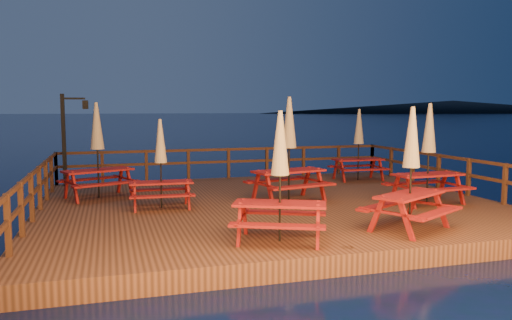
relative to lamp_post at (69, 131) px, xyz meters
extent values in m
plane|color=black|center=(5.39, -4.55, -2.20)|extent=(500.00, 500.00, 0.00)
cube|color=#462716|center=(5.39, -4.55, -2.00)|extent=(12.00, 10.00, 0.40)
cylinder|color=#3E2913|center=(-0.21, 0.05, -2.50)|extent=(0.24, 0.24, 1.40)
cylinder|color=#3E2913|center=(5.39, -9.15, -2.50)|extent=(0.24, 0.24, 1.40)
cylinder|color=#3E2913|center=(5.39, 0.05, -2.50)|extent=(0.24, 0.24, 1.40)
cylinder|color=#3E2913|center=(10.99, 0.05, -2.50)|extent=(0.24, 0.24, 1.40)
cube|color=#3E2913|center=(5.39, 0.30, -0.75)|extent=(11.70, 0.06, 0.09)
cube|color=#3E2913|center=(5.39, 0.30, -1.19)|extent=(11.70, 0.06, 0.09)
cube|color=#3E2913|center=(0.71, 0.30, -1.25)|extent=(0.10, 0.10, 1.10)
cube|color=#3E2913|center=(5.39, 0.30, -1.25)|extent=(0.10, 0.10, 1.10)
cube|color=#3E2913|center=(10.07, 0.30, -1.25)|extent=(0.10, 0.10, 1.10)
cube|color=#3E2913|center=(-0.46, -4.55, -0.75)|extent=(0.06, 9.70, 0.09)
cube|color=#3E2913|center=(-0.46, -4.55, -1.19)|extent=(0.06, 9.70, 0.09)
cube|color=#3E2913|center=(-0.46, -8.43, -1.25)|extent=(0.10, 0.10, 1.10)
cube|color=#3E2913|center=(-0.46, -4.55, -1.25)|extent=(0.10, 0.10, 1.10)
cube|color=#3E2913|center=(-0.46, -0.67, -1.25)|extent=(0.10, 0.10, 1.10)
cube|color=#3E2913|center=(11.24, -4.55, -0.75)|extent=(0.06, 9.70, 0.09)
cube|color=#3E2913|center=(11.24, -4.55, -1.19)|extent=(0.06, 9.70, 0.09)
cube|color=#3E2913|center=(11.24, -4.55, -1.25)|extent=(0.10, 0.10, 1.10)
cube|color=#3E2913|center=(11.24, -0.67, -1.25)|extent=(0.10, 0.10, 1.10)
cube|color=black|center=(-0.16, 0.00, -0.30)|extent=(0.12, 0.12, 3.00)
cube|color=black|center=(0.19, 0.00, 1.05)|extent=(0.70, 0.06, 0.06)
cube|color=black|center=(0.54, 0.00, 0.85)|extent=(0.18, 0.18, 0.28)
sphere|color=#F2BB61|center=(0.54, 0.00, 0.85)|extent=(0.14, 0.14, 0.14)
ellipsoid|color=black|center=(190.39, 225.45, 1.30)|extent=(230.40, 86.40, 7.00)
cube|color=maroon|center=(9.69, -1.47, -1.07)|extent=(1.78, 0.74, 0.05)
cube|color=maroon|center=(9.71, -0.88, -1.36)|extent=(1.76, 0.34, 0.05)
cube|color=maroon|center=(9.66, -2.05, -1.36)|extent=(1.76, 0.34, 0.05)
cube|color=maroon|center=(8.97, -1.12, -1.43)|extent=(0.06, 0.10, 0.73)
cube|color=maroon|center=(8.94, -1.76, -1.43)|extent=(0.06, 0.10, 0.73)
cube|color=maroon|center=(10.43, -1.17, -1.43)|extent=(0.06, 0.10, 0.73)
cube|color=maroon|center=(10.40, -1.82, -1.43)|extent=(0.06, 0.10, 0.73)
cylinder|color=black|center=(9.69, -1.47, -0.58)|extent=(0.04, 0.04, 2.43)
cone|color=tan|center=(9.69, -1.47, 0.10)|extent=(0.35, 0.35, 1.22)
sphere|color=black|center=(9.69, -1.47, 0.67)|extent=(0.07, 0.07, 0.07)
cube|color=maroon|center=(9.38, -5.91, -1.02)|extent=(1.91, 0.83, 0.05)
cube|color=maroon|center=(9.35, -5.28, -1.33)|extent=(1.88, 0.40, 0.05)
cube|color=maroon|center=(9.42, -6.53, -1.33)|extent=(1.88, 0.40, 0.05)
cube|color=maroon|center=(8.58, -5.61, -1.41)|extent=(0.07, 0.11, 0.78)
cube|color=maroon|center=(8.62, -6.29, -1.41)|extent=(0.07, 0.11, 0.78)
cube|color=maroon|center=(10.14, -5.52, -1.41)|extent=(0.07, 0.11, 0.78)
cube|color=maroon|center=(10.18, -6.20, -1.41)|extent=(0.07, 0.11, 0.78)
cylinder|color=black|center=(9.38, -5.91, -0.50)|extent=(0.05, 0.05, 2.59)
cone|color=tan|center=(9.38, -5.91, 0.23)|extent=(0.37, 0.37, 1.30)
sphere|color=black|center=(9.38, -5.91, 0.83)|extent=(0.07, 0.07, 0.07)
cube|color=maroon|center=(2.49, -4.52, -1.13)|extent=(1.61, 0.68, 0.04)
cube|color=maroon|center=(2.51, -3.99, -1.40)|extent=(1.59, 0.31, 0.04)
cube|color=maroon|center=(2.47, -5.05, -1.40)|extent=(1.59, 0.31, 0.04)
cube|color=maroon|center=(1.84, -4.20, -1.47)|extent=(0.06, 0.09, 0.66)
cube|color=maroon|center=(1.82, -4.78, -1.47)|extent=(0.06, 0.09, 0.66)
cube|color=maroon|center=(3.16, -4.26, -1.47)|extent=(0.06, 0.09, 0.66)
cube|color=maroon|center=(3.14, -4.84, -1.47)|extent=(0.06, 0.09, 0.66)
cylinder|color=black|center=(2.49, -4.52, -0.69)|extent=(0.04, 0.04, 2.20)
cone|color=tan|center=(2.49, -4.52, -0.08)|extent=(0.32, 0.32, 1.10)
sphere|color=black|center=(2.49, -4.52, 0.43)|extent=(0.06, 0.06, 0.06)
cube|color=maroon|center=(5.95, -4.52, -0.97)|extent=(2.11, 1.20, 0.06)
cube|color=maroon|center=(5.80, -3.87, -1.30)|extent=(2.01, 0.75, 0.06)
cube|color=maroon|center=(6.10, -5.17, -1.30)|extent=(2.01, 0.75, 0.06)
cube|color=maroon|center=(5.06, -4.35, -1.38)|extent=(0.09, 0.12, 0.83)
cube|color=maroon|center=(5.22, -5.06, -1.38)|extent=(0.09, 0.12, 0.83)
cube|color=maroon|center=(6.68, -3.98, -1.38)|extent=(0.09, 0.12, 0.83)
cube|color=maroon|center=(6.84, -4.69, -1.38)|extent=(0.09, 0.12, 0.83)
cylinder|color=black|center=(5.95, -4.52, -0.41)|extent=(0.05, 0.05, 2.77)
cone|color=tan|center=(5.95, -4.52, 0.36)|extent=(0.40, 0.40, 1.38)
sphere|color=black|center=(5.95, -4.52, 1.00)|extent=(0.08, 0.08, 0.08)
cube|color=maroon|center=(7.24, -8.32, -1.05)|extent=(1.92, 1.48, 0.05)
cube|color=maroon|center=(6.95, -7.79, -1.35)|extent=(1.72, 1.11, 0.05)
cube|color=maroon|center=(7.53, -8.85, -1.35)|extent=(1.72, 1.11, 0.05)
cube|color=maroon|center=(6.42, -8.39, -1.42)|extent=(0.10, 0.12, 0.75)
cube|color=maroon|center=(6.74, -8.97, -1.42)|extent=(0.10, 0.12, 0.75)
cube|color=maroon|center=(7.74, -7.67, -1.42)|extent=(0.10, 0.12, 0.75)
cube|color=maroon|center=(8.06, -8.25, -1.42)|extent=(0.10, 0.12, 0.75)
cylinder|color=black|center=(7.24, -8.32, -0.54)|extent=(0.04, 0.04, 2.50)
cone|color=tan|center=(7.24, -8.32, 0.16)|extent=(0.36, 0.36, 1.25)
sphere|color=black|center=(7.24, -8.32, 0.74)|extent=(0.07, 0.07, 0.07)
cube|color=maroon|center=(4.34, -8.40, -1.07)|extent=(1.87, 1.34, 0.05)
cube|color=maroon|center=(4.58, -7.87, -1.36)|extent=(1.71, 0.96, 0.05)
cube|color=maroon|center=(4.10, -8.93, -1.36)|extent=(1.71, 0.96, 0.05)
cube|color=maroon|center=(3.80, -7.81, -1.43)|extent=(0.09, 0.11, 0.73)
cube|color=maroon|center=(3.54, -8.39, -1.43)|extent=(0.09, 0.11, 0.73)
cube|color=maroon|center=(5.13, -8.41, -1.43)|extent=(0.09, 0.11, 0.73)
cube|color=maroon|center=(4.87, -8.99, -1.43)|extent=(0.09, 0.11, 0.73)
cylinder|color=black|center=(4.34, -8.40, -0.58)|extent=(0.04, 0.04, 2.43)
cone|color=tan|center=(4.34, -8.40, 0.10)|extent=(0.35, 0.35, 1.21)
sphere|color=black|center=(4.34, -8.40, 0.66)|extent=(0.07, 0.07, 0.07)
cube|color=maroon|center=(0.93, -2.54, -1.01)|extent=(2.03, 1.39, 0.05)
cube|color=maroon|center=(0.69, -1.96, -1.32)|extent=(1.86, 0.98, 0.05)
cube|color=maroon|center=(1.16, -3.12, -1.32)|extent=(1.86, 0.98, 0.05)
cube|color=maroon|center=(0.07, -2.52, -1.40)|extent=(0.10, 0.12, 0.79)
cube|color=maroon|center=(0.33, -3.16, -1.40)|extent=(0.10, 0.12, 0.79)
cube|color=maroon|center=(1.53, -1.92, -1.40)|extent=(0.10, 0.12, 0.79)
cube|color=maroon|center=(1.79, -2.56, -1.40)|extent=(0.10, 0.12, 0.79)
cylinder|color=black|center=(0.93, -2.54, -0.48)|extent=(0.05, 0.05, 2.62)
cone|color=tan|center=(0.93, -2.54, 0.25)|extent=(0.38, 0.38, 1.31)
sphere|color=black|center=(0.93, -2.54, 0.86)|extent=(0.07, 0.07, 0.07)
camera|label=1|loc=(1.25, -17.24, 0.76)|focal=35.00mm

